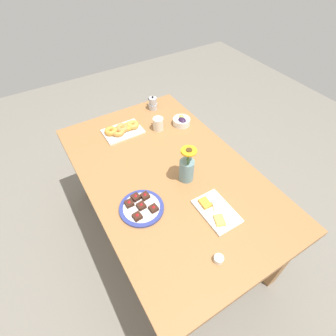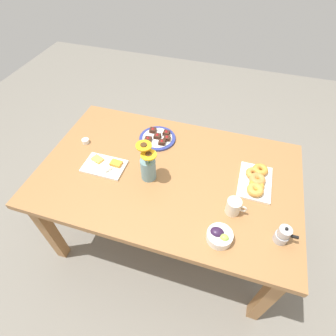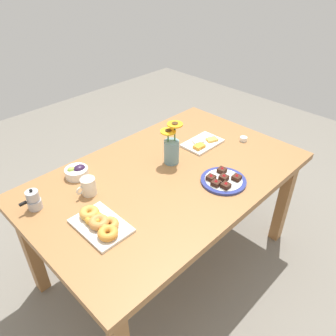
# 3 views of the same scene
# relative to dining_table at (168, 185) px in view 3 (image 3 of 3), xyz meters

# --- Properties ---
(ground_plane) EXTENTS (6.00, 6.00, 0.00)m
(ground_plane) POSITION_rel_dining_table_xyz_m (0.00, 0.00, -0.65)
(ground_plane) COLOR slate
(dining_table) EXTENTS (1.60, 1.00, 0.74)m
(dining_table) POSITION_rel_dining_table_xyz_m (0.00, 0.00, 0.00)
(dining_table) COLOR #9E6B3D
(dining_table) RESTS_ON ground_plane
(coffee_mug) EXTENTS (0.11, 0.08, 0.10)m
(coffee_mug) POSITION_rel_dining_table_xyz_m (0.42, -0.17, 0.13)
(coffee_mug) COLOR silver
(coffee_mug) RESTS_ON dining_table
(grape_bowl) EXTENTS (0.13, 0.13, 0.07)m
(grape_bowl) POSITION_rel_dining_table_xyz_m (0.38, -0.35, 0.12)
(grape_bowl) COLOR white
(grape_bowl) RESTS_ON dining_table
(cheese_platter) EXTENTS (0.26, 0.17, 0.03)m
(cheese_platter) POSITION_rel_dining_table_xyz_m (-0.39, -0.07, 0.10)
(cheese_platter) COLOR white
(cheese_platter) RESTS_ON dining_table
(croissant_platter) EXTENTS (0.19, 0.28, 0.05)m
(croissant_platter) POSITION_rel_dining_table_xyz_m (0.52, 0.07, 0.11)
(croissant_platter) COLOR white
(croissant_platter) RESTS_ON dining_table
(jam_cup_honey) EXTENTS (0.05, 0.05, 0.03)m
(jam_cup_honey) POSITION_rel_dining_table_xyz_m (-0.62, 0.09, 0.10)
(jam_cup_honey) COLOR white
(jam_cup_honey) RESTS_ON dining_table
(dessert_plate) EXTENTS (0.25, 0.25, 0.05)m
(dessert_plate) POSITION_rel_dining_table_xyz_m (-0.16, 0.27, 0.10)
(dessert_plate) COLOR navy
(dessert_plate) RESTS_ON dining_table
(flower_vase) EXTENTS (0.12, 0.11, 0.26)m
(flower_vase) POSITION_rel_dining_table_xyz_m (-0.10, -0.07, 0.18)
(flower_vase) COLOR #6B939E
(flower_vase) RESTS_ON dining_table
(moka_pot) EXTENTS (0.11, 0.07, 0.12)m
(moka_pot) POSITION_rel_dining_table_xyz_m (0.67, -0.26, 0.13)
(moka_pot) COLOR #B7B7BC
(moka_pot) RESTS_ON dining_table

